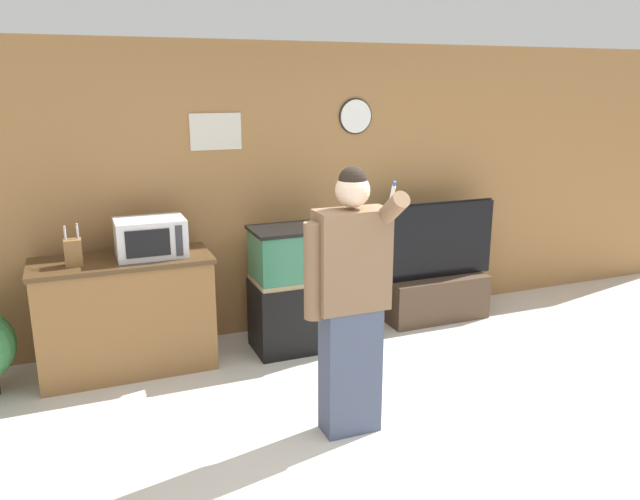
{
  "coord_description": "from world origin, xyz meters",
  "views": [
    {
      "loc": [
        -1.84,
        -2.77,
        2.25
      ],
      "look_at": [
        -0.18,
        1.37,
        1.05
      ],
      "focal_mm": 35.0,
      "sensor_mm": 36.0,
      "label": 1
    }
  ],
  "objects": [
    {
      "name": "ground_plane",
      "position": [
        0.0,
        0.0,
        0.0
      ],
      "size": [
        18.0,
        18.0,
        0.0
      ],
      "primitive_type": "plane",
      "color": "beige"
    },
    {
      "name": "wall_back_paneled",
      "position": [
        0.0,
        2.56,
        1.3
      ],
      "size": [
        10.0,
        0.08,
        2.6
      ],
      "color": "olive",
      "rests_on": "ground_plane"
    },
    {
      "name": "counter_island",
      "position": [
        -1.55,
        2.12,
        0.47
      ],
      "size": [
        1.37,
        0.6,
        0.93
      ],
      "color": "brown",
      "rests_on": "ground_plane"
    },
    {
      "name": "microwave",
      "position": [
        -1.31,
        2.12,
        1.08
      ],
      "size": [
        0.53,
        0.38,
        0.3
      ],
      "color": "silver",
      "rests_on": "counter_island"
    },
    {
      "name": "knife_block",
      "position": [
        -1.89,
        2.06,
        1.03
      ],
      "size": [
        0.12,
        0.12,
        0.31
      ],
      "color": "brown",
      "rests_on": "counter_island"
    },
    {
      "name": "aquarium_on_stand",
      "position": [
        -0.08,
        2.03,
        0.54
      ],
      "size": [
        0.87,
        0.48,
        1.08
      ],
      "color": "black",
      "rests_on": "ground_plane"
    },
    {
      "name": "tv_on_stand",
      "position": [
        1.35,
        2.18,
        0.34
      ],
      "size": [
        1.22,
        0.4,
        1.16
      ],
      "color": "#4C3828",
      "rests_on": "ground_plane"
    },
    {
      "name": "person_standing",
      "position": [
        -0.28,
        0.62,
        0.92
      ],
      "size": [
        0.56,
        0.42,
        1.77
      ],
      "color": "#424C66",
      "rests_on": "ground_plane"
    }
  ]
}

